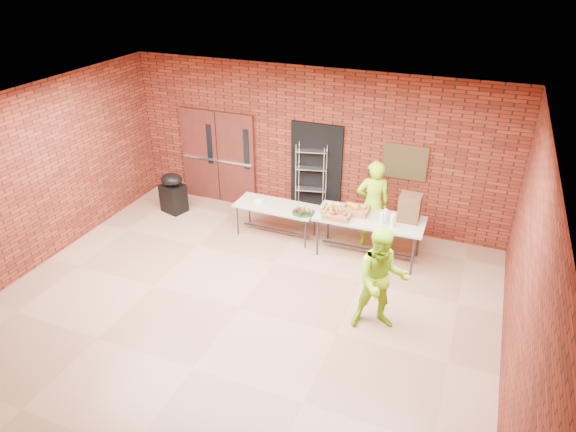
% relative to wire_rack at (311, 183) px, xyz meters
% --- Properties ---
extents(room, '(8.08, 7.08, 3.28)m').
position_rel_wire_rack_xyz_m(room, '(-0.04, -3.32, 0.75)').
color(room, '#8D644C').
rests_on(room, ground).
extents(double_doors, '(1.78, 0.12, 2.10)m').
position_rel_wire_rack_xyz_m(double_doors, '(-2.23, 0.12, 0.21)').
color(double_doors, '#481E14').
rests_on(double_doors, room).
extents(dark_doorway, '(1.10, 0.06, 2.10)m').
position_rel_wire_rack_xyz_m(dark_doorway, '(0.06, 0.14, 0.20)').
color(dark_doorway, black).
rests_on(dark_doorway, room).
extents(bronze_plaque, '(0.85, 0.04, 0.70)m').
position_rel_wire_rack_xyz_m(bronze_plaque, '(1.86, 0.13, 0.70)').
color(bronze_plaque, '#46371C').
rests_on(bronze_plaque, room).
extents(wire_rack, '(0.65, 0.34, 1.70)m').
position_rel_wire_rack_xyz_m(wire_rack, '(0.00, 0.00, 0.00)').
color(wire_rack, silver).
rests_on(wire_rack, room).
extents(table_left, '(1.65, 0.71, 0.67)m').
position_rel_wire_rack_xyz_m(table_left, '(-0.41, -0.90, -0.23)').
color(table_left, tan).
rests_on(table_left, room).
extents(table_right, '(2.01, 0.87, 0.82)m').
position_rel_wire_rack_xyz_m(table_right, '(1.50, -0.98, -0.10)').
color(table_right, tan).
rests_on(table_right, room).
extents(basket_bananas, '(0.40, 0.31, 0.12)m').
position_rel_wire_rack_xyz_m(basket_bananas, '(0.82, -1.06, 0.03)').
color(basket_bananas, '#9A6A3E').
rests_on(basket_bananas, table_right).
extents(basket_oranges, '(0.48, 0.37, 0.15)m').
position_rel_wire_rack_xyz_m(basket_oranges, '(1.21, -0.91, 0.04)').
color(basket_oranges, '#9A6A3E').
rests_on(basket_oranges, table_right).
extents(basket_apples, '(0.49, 0.38, 0.15)m').
position_rel_wire_rack_xyz_m(basket_apples, '(0.95, -1.20, 0.04)').
color(basket_apples, '#9A6A3E').
rests_on(basket_apples, table_right).
extents(muffin_tray, '(0.44, 0.44, 0.11)m').
position_rel_wire_rack_xyz_m(muffin_tray, '(0.20, -1.00, -0.13)').
color(muffin_tray, '#13471F').
rests_on(muffin_tray, table_left).
extents(napkin_box, '(0.17, 0.11, 0.06)m').
position_rel_wire_rack_xyz_m(napkin_box, '(-0.78, -0.92, -0.15)').
color(napkin_box, silver).
rests_on(napkin_box, table_left).
extents(coffee_dispenser, '(0.38, 0.34, 0.50)m').
position_rel_wire_rack_xyz_m(coffee_dispenser, '(2.17, -0.81, 0.22)').
color(coffee_dispenser, brown).
rests_on(coffee_dispenser, table_right).
extents(cup_stack_front, '(0.07, 0.07, 0.22)m').
position_rel_wire_rack_xyz_m(cup_stack_front, '(1.74, -1.12, 0.08)').
color(cup_stack_front, silver).
rests_on(cup_stack_front, table_right).
extents(cup_stack_mid, '(0.08, 0.08, 0.25)m').
position_rel_wire_rack_xyz_m(cup_stack_mid, '(1.95, -1.17, 0.09)').
color(cup_stack_mid, silver).
rests_on(cup_stack_mid, table_right).
extents(cup_stack_back, '(0.07, 0.07, 0.22)m').
position_rel_wire_rack_xyz_m(cup_stack_back, '(1.77, -0.97, 0.08)').
color(cup_stack_back, silver).
rests_on(cup_stack_back, table_right).
extents(covered_grill, '(0.58, 0.53, 0.89)m').
position_rel_wire_rack_xyz_m(covered_grill, '(-2.92, -0.76, -0.40)').
color(covered_grill, black).
rests_on(covered_grill, room).
extents(volunteer_woman, '(0.75, 0.63, 1.76)m').
position_rel_wire_rack_xyz_m(volunteer_woman, '(1.44, -0.54, 0.03)').
color(volunteer_woman, '#91D217').
rests_on(volunteer_woman, room).
extents(volunteer_man, '(1.00, 0.89, 1.70)m').
position_rel_wire_rack_xyz_m(volunteer_man, '(2.14, -2.89, 0.00)').
color(volunteer_man, '#91D217').
rests_on(volunteer_man, room).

